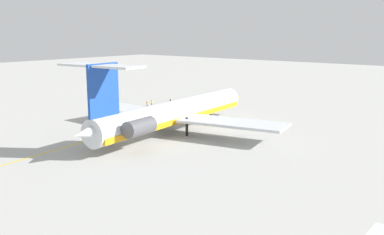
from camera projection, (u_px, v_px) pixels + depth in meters
The scene contains 7 objects.
ground at pixel (137, 131), 80.94m from camera, with size 377.44×377.44×0.00m, color #ADADA8.
main_jetliner at pixel (171, 113), 78.73m from camera, with size 47.22×41.76×13.75m.
ground_crew_near_nose at pixel (170, 101), 109.40m from camera, with size 0.43×0.28×1.72m.
ground_crew_near_tail at pixel (152, 102), 107.54m from camera, with size 0.39×0.26×1.64m.
ground_crew_portside at pixel (147, 103), 105.73m from camera, with size 0.42×0.27×1.70m.
safety_cone_nose at pixel (180, 105), 107.74m from camera, with size 0.40×0.40×0.55m, color #EA590F.
taxiway_centreline at pixel (140, 125), 86.21m from camera, with size 92.17×0.36×0.01m, color gold.
Camera 1 is at (55.07, 57.37, 18.40)m, focal length 40.87 mm.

